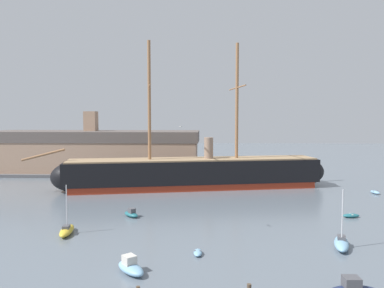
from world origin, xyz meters
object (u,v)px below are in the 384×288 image
sailboat_mid_left (67,230)px  motorboat_alongside_bow (131,214)px  motorboat_foreground_left (131,267)px  dinghy_alongside_stern (351,216)px  dinghy_far_left (70,190)px  seagull_in_flight (181,127)px  sailboat_mid_right (341,243)px  dinghy_near_centre (198,253)px  dinghy_far_right (375,192)px  tall_ship (194,173)px  dockside_warehouse_left (96,152)px  motorboat_distant_centre (213,181)px

sailboat_mid_left → motorboat_alongside_bow: (6.71, 8.88, -0.07)m
motorboat_foreground_left → sailboat_mid_left: (-10.86, 11.77, -0.06)m
dinghy_alongside_stern → dinghy_far_left: bearing=160.4°
motorboat_foreground_left → motorboat_alongside_bow: (-4.15, 20.65, -0.12)m
seagull_in_flight → sailboat_mid_right: bearing=-12.5°
dinghy_near_centre → dinghy_far_left: size_ratio=0.75×
motorboat_alongside_bow → motorboat_foreground_left: bearing=-78.6°
sailboat_mid_left → dinghy_far_right: (52.15, 28.14, -0.24)m
sailboat_mid_left → seagull_in_flight: 20.22m
seagull_in_flight → motorboat_alongside_bow: bearing=134.7°
tall_ship → motorboat_alongside_bow: size_ratio=19.55×
dinghy_near_centre → sailboat_mid_left: sailboat_mid_left is taller
motorboat_foreground_left → dockside_warehouse_left: size_ratio=0.07×
dinghy_near_centre → motorboat_distant_centre: bearing=87.1°
dockside_warehouse_left → seagull_in_flight: 60.17m
dinghy_far_left → dinghy_far_right: bearing=0.4°
motorboat_alongside_bow → sailboat_mid_left: bearing=-127.1°
motorboat_foreground_left → seagull_in_flight: bearing=71.5°
motorboat_foreground_left → dinghy_near_centre: 8.29m
tall_ship → motorboat_distant_centre: 8.30m
sailboat_mid_left → dockside_warehouse_left: dockside_warehouse_left is taller
tall_ship → sailboat_mid_left: size_ratio=9.93×
sailboat_mid_right → motorboat_alongside_bow: sailboat_mid_right is taller
dinghy_far_left → tall_ship: bearing=10.8°
dinghy_near_centre → dockside_warehouse_left: dockside_warehouse_left is taller
tall_ship → dinghy_alongside_stern: 33.85m
sailboat_mid_left → dinghy_far_right: size_ratio=2.39×
dinghy_far_right → seagull_in_flight: bearing=-143.4°
motorboat_alongside_bow → motorboat_distant_centre: motorboat_distant_centre is taller
motorboat_alongside_bow → dinghy_alongside_stern: (33.74, 0.93, -0.17)m
dinghy_alongside_stern → dockside_warehouse_left: 68.65m
sailboat_mid_right → motorboat_distant_centre: size_ratio=1.84×
motorboat_alongside_bow → dockside_warehouse_left: (-18.86, 44.69, 5.29)m
sailboat_mid_right → motorboat_foreground_left: bearing=-161.0°
dinghy_alongside_stern → dinghy_far_right: dinghy_far_right is taller
dinghy_far_left → dinghy_near_centre: bearing=-51.6°
tall_ship → dinghy_alongside_stern: tall_ship is taller
motorboat_foreground_left → sailboat_mid_right: (23.32, 8.03, -0.01)m
dinghy_near_centre → motorboat_alongside_bow: motorboat_alongside_bow is taller
dockside_warehouse_left → dinghy_alongside_stern: bearing=-39.8°
sailboat_mid_left → dockside_warehouse_left: bearing=102.8°
motorboat_foreground_left → dinghy_far_left: motorboat_foreground_left is taller
dinghy_far_left → dinghy_far_right: 62.01m
motorboat_foreground_left → sailboat_mid_right: size_ratio=0.60×
tall_ship → dinghy_far_right: 37.00m
dinghy_far_right → sailboat_mid_left: bearing=-151.7°
sailboat_mid_left → motorboat_alongside_bow: size_ratio=1.97×
dinghy_near_centre → seagull_in_flight: size_ratio=1.60×
motorboat_alongside_bow → dinghy_far_right: motorboat_alongside_bow is taller
motorboat_foreground_left → dinghy_far_right: size_ratio=1.55×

